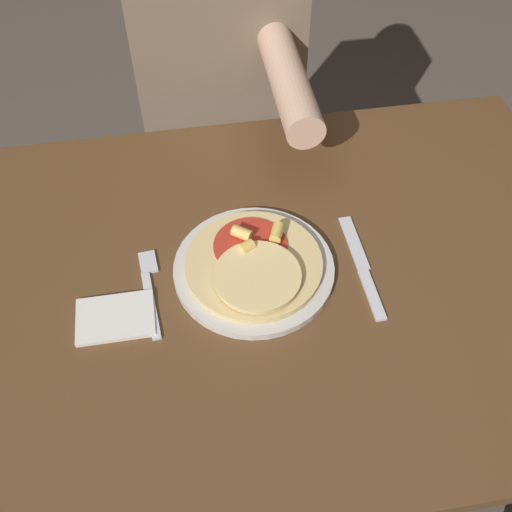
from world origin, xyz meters
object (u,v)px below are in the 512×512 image
Objects in this scene: dining_table at (255,314)px; knife at (362,268)px; pizza at (257,264)px; fork at (150,287)px; plate at (256,268)px; person_diner at (220,91)px.

dining_table is 5.47× the size of knife.
pizza is 0.18m from fork.
pizza reaches higher than dining_table.
plate is 0.23× the size of person_diner.
plate is 0.02m from pizza.
person_diner is (0.19, 0.59, -0.06)m from fork.
pizza is at bearing 173.82° from knife.
fork is at bearing -107.65° from person_diner.
pizza is at bearing 65.50° from dining_table.
plate is 0.18m from knife.
person_diner reaches higher than fork.
pizza reaches higher than plate.
dining_table is at bearing -114.50° from pizza.
pizza is at bearing -91.11° from person_diner.
dining_table is 5.34× the size of pizza.
dining_table is 6.83× the size of fork.
fork is at bearing -179.53° from pizza.
pizza is at bearing 0.47° from fork.
person_diner is at bearing 105.13° from knife.
dining_table is 1.04× the size of person_diner.
dining_table is at bearing -2.38° from fork.
plate is 1.51× the size of fork.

